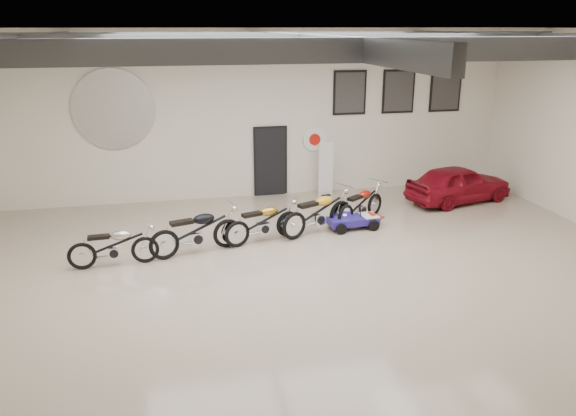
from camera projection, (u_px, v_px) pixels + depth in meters
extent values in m
cube|color=tan|center=(300.00, 274.00, 11.99)|extent=(16.00, 12.00, 0.01)
cube|color=gray|center=(302.00, 29.00, 10.45)|extent=(16.00, 12.00, 0.01)
cube|color=beige|center=(253.00, 115.00, 16.79)|extent=(16.00, 0.02, 5.00)
cube|color=black|center=(270.00, 162.00, 17.29)|extent=(0.92, 0.08, 2.10)
imported|color=maroon|center=(459.00, 184.00, 16.74)|extent=(2.08, 3.53, 1.13)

